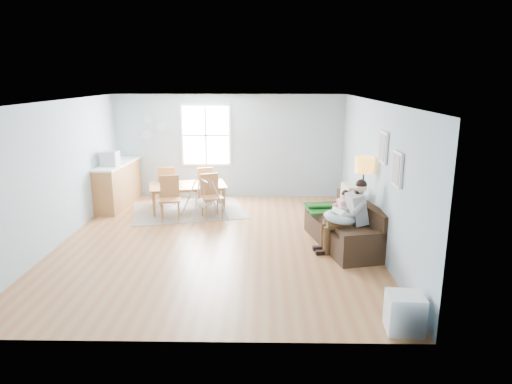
{
  "coord_description": "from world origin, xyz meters",
  "views": [
    {
      "loc": [
        0.92,
        -8.41,
        3.12
      ],
      "look_at": [
        0.77,
        -0.01,
        1.0
      ],
      "focal_mm": 32.0,
      "sensor_mm": 36.0,
      "label": 1
    }
  ],
  "objects_px": {
    "father": "(348,214)",
    "chair_nw": "(167,183)",
    "floor_lamp": "(364,172)",
    "monitor": "(110,159)",
    "counter": "(118,184)",
    "chair_ne": "(204,182)",
    "baby_swing": "(204,202)",
    "dining_table": "(188,198)",
    "storage_cube": "(404,313)",
    "chair_se": "(211,193)",
    "toddler": "(340,207)",
    "chair_sw": "(170,195)",
    "sofa": "(347,230)"
  },
  "relations": [
    {
      "from": "sofa",
      "to": "monitor",
      "type": "relative_size",
      "value": 5.98
    },
    {
      "from": "storage_cube",
      "to": "chair_sw",
      "type": "height_order",
      "value": "chair_sw"
    },
    {
      "from": "toddler",
      "to": "storage_cube",
      "type": "distance_m",
      "value": 3.26
    },
    {
      "from": "chair_se",
      "to": "monitor",
      "type": "xyz_separation_m",
      "value": [
        -2.42,
        0.52,
        0.69
      ]
    },
    {
      "from": "chair_nw",
      "to": "monitor",
      "type": "distance_m",
      "value": 1.47
    },
    {
      "from": "toddler",
      "to": "storage_cube",
      "type": "xyz_separation_m",
      "value": [
        0.3,
        -3.22,
        -0.46
      ]
    },
    {
      "from": "chair_se",
      "to": "dining_table",
      "type": "bearing_deg",
      "value": 140.01
    },
    {
      "from": "chair_sw",
      "to": "storage_cube",
      "type": "bearing_deg",
      "value": -49.85
    },
    {
      "from": "chair_ne",
      "to": "dining_table",
      "type": "bearing_deg",
      "value": -111.87
    },
    {
      "from": "father",
      "to": "counter",
      "type": "xyz_separation_m",
      "value": [
        -5.15,
        2.98,
        -0.17
      ]
    },
    {
      "from": "dining_table",
      "to": "counter",
      "type": "relative_size",
      "value": 0.91
    },
    {
      "from": "sofa",
      "to": "chair_se",
      "type": "height_order",
      "value": "chair_se"
    },
    {
      "from": "floor_lamp",
      "to": "sofa",
      "type": "bearing_deg",
      "value": -146.87
    },
    {
      "from": "counter",
      "to": "monitor",
      "type": "height_order",
      "value": "monitor"
    },
    {
      "from": "dining_table",
      "to": "monitor",
      "type": "xyz_separation_m",
      "value": [
        -1.82,
        0.01,
        0.94
      ]
    },
    {
      "from": "storage_cube",
      "to": "baby_swing",
      "type": "xyz_separation_m",
      "value": [
        -3.1,
        4.64,
        0.15
      ]
    },
    {
      "from": "father",
      "to": "baby_swing",
      "type": "height_order",
      "value": "father"
    },
    {
      "from": "dining_table",
      "to": "toddler",
      "type": "bearing_deg",
      "value": -45.81
    },
    {
      "from": "storage_cube",
      "to": "chair_nw",
      "type": "bearing_deg",
      "value": 125.8
    },
    {
      "from": "father",
      "to": "chair_nw",
      "type": "bearing_deg",
      "value": 141.92
    },
    {
      "from": "monitor",
      "to": "chair_sw",
      "type": "bearing_deg",
      "value": -26.0
    },
    {
      "from": "chair_sw",
      "to": "chair_se",
      "type": "bearing_deg",
      "value": 14.41
    },
    {
      "from": "chair_ne",
      "to": "floor_lamp",
      "type": "bearing_deg",
      "value": -39.81
    },
    {
      "from": "chair_se",
      "to": "toddler",
      "type": "bearing_deg",
      "value": -30.76
    },
    {
      "from": "storage_cube",
      "to": "dining_table",
      "type": "bearing_deg",
      "value": 123.96
    },
    {
      "from": "father",
      "to": "baby_swing",
      "type": "bearing_deg",
      "value": 146.17
    },
    {
      "from": "chair_sw",
      "to": "monitor",
      "type": "relative_size",
      "value": 2.65
    },
    {
      "from": "counter",
      "to": "storage_cube",
      "type": "bearing_deg",
      "value": -46.61
    },
    {
      "from": "toddler",
      "to": "chair_se",
      "type": "distance_m",
      "value": 3.12
    },
    {
      "from": "floor_lamp",
      "to": "monitor",
      "type": "height_order",
      "value": "floor_lamp"
    },
    {
      "from": "floor_lamp",
      "to": "chair_se",
      "type": "height_order",
      "value": "floor_lamp"
    },
    {
      "from": "floor_lamp",
      "to": "chair_sw",
      "type": "distance_m",
      "value": 4.28
    },
    {
      "from": "floor_lamp",
      "to": "chair_se",
      "type": "xyz_separation_m",
      "value": [
        -3.09,
        1.58,
        -0.82
      ]
    },
    {
      "from": "baby_swing",
      "to": "chair_se",
      "type": "bearing_deg",
      "value": 54.22
    },
    {
      "from": "chair_sw",
      "to": "chair_ne",
      "type": "xyz_separation_m",
      "value": [
        0.58,
        1.48,
        -0.05
      ]
    },
    {
      "from": "chair_se",
      "to": "chair_nw",
      "type": "bearing_deg",
      "value": 140.39
    },
    {
      "from": "storage_cube",
      "to": "counter",
      "type": "distance_m",
      "value": 7.85
    },
    {
      "from": "storage_cube",
      "to": "chair_nw",
      "type": "distance_m",
      "value": 7.18
    },
    {
      "from": "floor_lamp",
      "to": "monitor",
      "type": "distance_m",
      "value": 5.9
    },
    {
      "from": "toddler",
      "to": "floor_lamp",
      "type": "distance_m",
      "value": 0.79
    },
    {
      "from": "toddler",
      "to": "chair_se",
      "type": "relative_size",
      "value": 0.81
    },
    {
      "from": "dining_table",
      "to": "monitor",
      "type": "height_order",
      "value": "monitor"
    },
    {
      "from": "floor_lamp",
      "to": "chair_sw",
      "type": "bearing_deg",
      "value": 161.23
    },
    {
      "from": "storage_cube",
      "to": "chair_ne",
      "type": "xyz_separation_m",
      "value": [
        -3.28,
        6.06,
        0.28
      ]
    },
    {
      "from": "chair_ne",
      "to": "father",
      "type": "bearing_deg",
      "value": -47.69
    },
    {
      "from": "dining_table",
      "to": "counter",
      "type": "xyz_separation_m",
      "value": [
        -1.81,
        0.38,
        0.24
      ]
    },
    {
      "from": "storage_cube",
      "to": "floor_lamp",
      "type": "bearing_deg",
      "value": 88.02
    },
    {
      "from": "toddler",
      "to": "floor_lamp",
      "type": "bearing_deg",
      "value": 1.94
    },
    {
      "from": "monitor",
      "to": "baby_swing",
      "type": "relative_size",
      "value": 0.32
    },
    {
      "from": "dining_table",
      "to": "chair_sw",
      "type": "distance_m",
      "value": 0.83
    }
  ]
}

